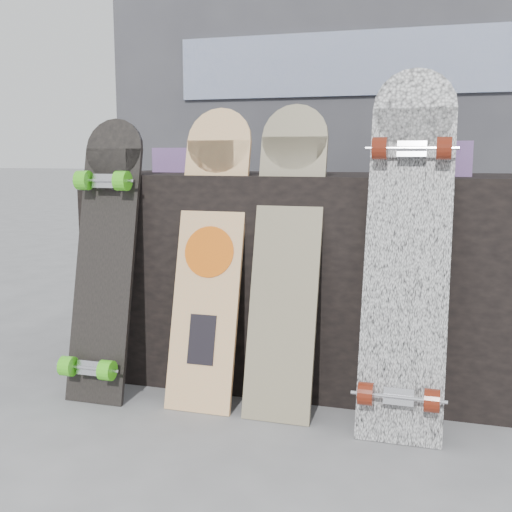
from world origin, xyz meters
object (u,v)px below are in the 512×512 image
(longboard_geisha, at_px, (210,248))
(longboard_cascadia, at_px, (408,244))
(vendor_table, at_px, (302,277))
(longboard_celtic, at_px, (287,249))
(skateboard_dark, at_px, (104,255))

(longboard_geisha, height_order, longboard_cascadia, longboard_cascadia)
(vendor_table, distance_m, longboard_cascadia, 0.60)
(vendor_table, xyz_separation_m, longboard_geisha, (-0.26, -0.33, 0.15))
(vendor_table, distance_m, longboard_celtic, 0.37)
(vendor_table, relative_size, longboard_geisha, 1.54)
(longboard_cascadia, bearing_deg, skateboard_dark, -179.05)
(longboard_geisha, bearing_deg, longboard_celtic, -0.70)
(longboard_geisha, xyz_separation_m, longboard_celtic, (0.28, -0.00, 0.01))
(longboard_geisha, height_order, skateboard_dark, longboard_geisha)
(longboard_geisha, bearing_deg, vendor_table, 51.54)
(longboard_celtic, bearing_deg, skateboard_dark, -174.50)
(vendor_table, bearing_deg, longboard_cascadia, -41.94)
(longboard_geisha, distance_m, longboard_celtic, 0.28)
(skateboard_dark, bearing_deg, longboard_celtic, 5.50)
(longboard_cascadia, bearing_deg, longboard_geisha, 175.82)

